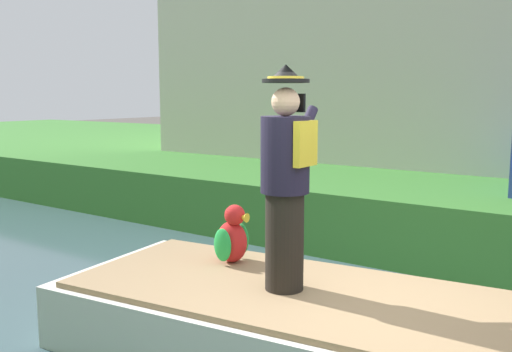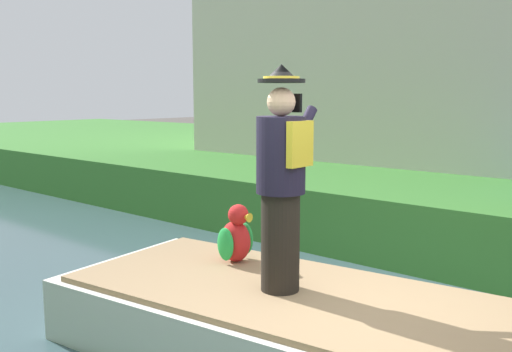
% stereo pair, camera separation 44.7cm
% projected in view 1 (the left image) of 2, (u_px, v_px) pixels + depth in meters
% --- Properties ---
extents(boat, '(2.29, 4.38, 0.61)m').
position_uv_depth(boat, '(298.00, 325.00, 4.75)').
color(boat, silver).
rests_on(boat, canal_water).
extents(person_pirate, '(0.61, 0.42, 1.85)m').
position_uv_depth(person_pirate, '(286.00, 180.00, 4.59)').
color(person_pirate, black).
rests_on(person_pirate, boat).
extents(parrot_plush, '(0.36, 0.34, 0.57)m').
position_uv_depth(parrot_plush, '(232.00, 237.00, 5.44)').
color(parrot_plush, red).
rests_on(parrot_plush, boat).
extents(building_row, '(7.95, 12.75, 6.59)m').
position_uv_depth(building_row, '(494.00, 4.00, 12.41)').
color(building_row, beige).
rests_on(building_row, grass_bank_far).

